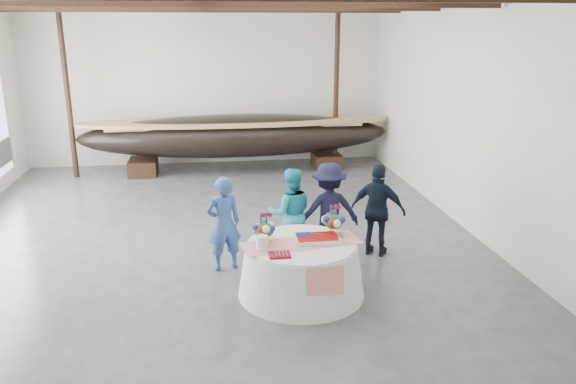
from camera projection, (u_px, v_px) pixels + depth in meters
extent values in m
cube|color=#3D3D42|center=(212.00, 235.00, 10.82)|extent=(10.00, 12.00, 0.01)
cube|color=silver|center=(206.00, 85.00, 15.85)|extent=(10.00, 0.02, 4.50)
cube|color=silver|center=(211.00, 242.00, 4.49)|extent=(10.00, 0.02, 4.50)
cube|color=silver|center=(468.00, 113.00, 10.85)|extent=(0.02, 12.00, 4.50)
cube|color=black|center=(202.00, 1.00, 8.64)|extent=(9.80, 0.12, 0.18)
cube|color=black|center=(202.00, 6.00, 11.01)|extent=(9.80, 0.12, 0.18)
cube|color=black|center=(203.00, 9.00, 13.38)|extent=(9.80, 0.12, 0.18)
cylinder|color=black|center=(67.00, 92.00, 14.26)|extent=(0.14, 0.14, 4.50)
cylinder|color=black|center=(336.00, 87.00, 15.21)|extent=(0.14, 0.14, 4.50)
cube|color=black|center=(143.00, 167.00, 15.09)|extent=(0.73, 0.94, 0.42)
cube|color=black|center=(326.00, 161.00, 15.77)|extent=(0.73, 0.94, 0.42)
ellipsoid|color=black|center=(236.00, 136.00, 15.20)|extent=(8.38, 1.68, 1.15)
cube|color=#9E7A4C|center=(236.00, 124.00, 15.11)|extent=(6.71, 1.10, 0.06)
cone|color=silver|center=(301.00, 269.00, 8.39)|extent=(1.90, 1.90, 0.78)
cylinder|color=silver|center=(301.00, 244.00, 8.27)|extent=(1.61, 1.61, 0.04)
cube|color=red|center=(301.00, 243.00, 8.27)|extent=(1.82, 0.82, 0.01)
cube|color=white|center=(317.00, 239.00, 8.33)|extent=(0.60, 0.40, 0.07)
cylinder|color=white|center=(262.00, 243.00, 8.02)|extent=(0.18, 0.18, 0.20)
cylinder|color=white|center=(261.00, 231.00, 8.47)|extent=(0.18, 0.18, 0.20)
cube|color=maroon|center=(280.00, 255.00, 7.81)|extent=(0.30, 0.24, 0.03)
cone|color=silver|center=(340.00, 240.00, 8.21)|extent=(0.09, 0.09, 0.12)
imported|color=#2A4B89|center=(224.00, 224.00, 9.13)|extent=(0.66, 0.52, 1.59)
imported|color=teal|center=(291.00, 213.00, 9.63)|extent=(0.81, 0.65, 1.59)
imported|color=black|center=(329.00, 211.00, 9.63)|extent=(1.10, 0.66, 1.68)
imported|color=black|center=(378.00, 210.00, 9.70)|extent=(1.03, 0.83, 1.64)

